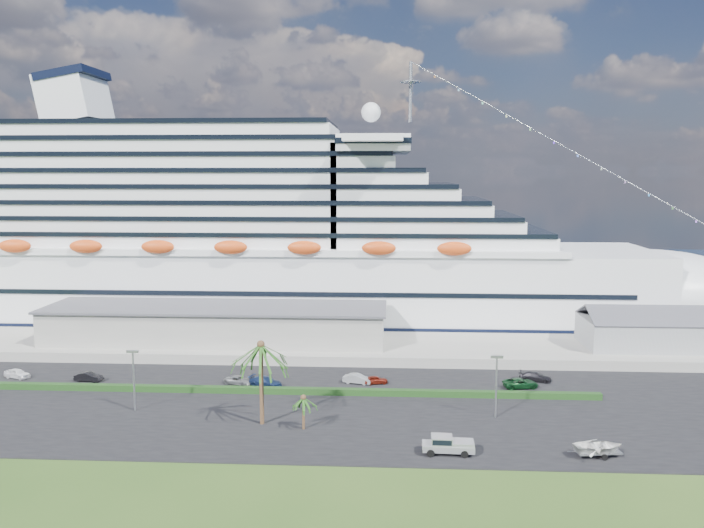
# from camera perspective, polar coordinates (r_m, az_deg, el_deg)

# --- Properties ---
(ground) EXTENTS (420.00, 420.00, 0.00)m
(ground) POSITION_cam_1_polar(r_m,az_deg,el_deg) (85.37, -1.17, -14.29)
(ground) COLOR #294918
(ground) RESTS_ON ground
(asphalt_lot) EXTENTS (140.00, 38.00, 0.12)m
(asphalt_lot) POSITION_cam_1_polar(r_m,az_deg,el_deg) (95.62, -0.65, -11.80)
(asphalt_lot) COLOR black
(asphalt_lot) RESTS_ON ground
(wharf) EXTENTS (240.00, 20.00, 1.80)m
(wharf) POSITION_cam_1_polar(r_m,az_deg,el_deg) (123.08, 0.26, -6.93)
(wharf) COLOR gray
(wharf) RESTS_ON ground
(water) EXTENTS (420.00, 160.00, 0.02)m
(water) POSITION_cam_1_polar(r_m,az_deg,el_deg) (211.46, 1.51, -1.01)
(water) COLOR black
(water) RESTS_ON ground
(cruise_ship) EXTENTS (191.00, 38.00, 54.00)m
(cruise_ship) POSITION_cam_1_polar(r_m,az_deg,el_deg) (146.39, -7.70, 1.63)
(cruise_ship) COLOR silver
(cruise_ship) RESTS_ON ground
(terminal_building) EXTENTS (61.00, 15.00, 6.30)m
(terminal_building) POSITION_cam_1_polar(r_m,az_deg,el_deg) (125.85, -11.22, -4.83)
(terminal_building) COLOR gray
(terminal_building) RESTS_ON wharf
(port_shed) EXTENTS (24.00, 12.31, 7.37)m
(port_shed) POSITION_cam_1_polar(r_m,az_deg,el_deg) (130.43, 23.82, -5.18)
(port_shed) COLOR gray
(port_shed) RESTS_ON wharf
(hedge) EXTENTS (88.00, 1.10, 0.90)m
(hedge) POSITION_cam_1_polar(r_m,az_deg,el_deg) (100.98, -5.07, -10.45)
(hedge) COLOR black
(hedge) RESTS_ON asphalt_lot
(lamp_post_left) EXTENTS (1.60, 0.35, 8.27)m
(lamp_post_left) POSITION_cam_1_polar(r_m,az_deg,el_deg) (97.10, -17.70, -8.59)
(lamp_post_left) COLOR gray
(lamp_post_left) RESTS_ON asphalt_lot
(lamp_post_right) EXTENTS (1.60, 0.35, 8.27)m
(lamp_post_right) POSITION_cam_1_polar(r_m,az_deg,el_deg) (91.98, 11.91, -9.30)
(lamp_post_right) COLOR gray
(lamp_post_right) RESTS_ON asphalt_lot
(palm_tall) EXTENTS (8.82, 8.82, 11.13)m
(palm_tall) POSITION_cam_1_polar(r_m,az_deg,el_deg) (87.49, -7.58, -7.45)
(palm_tall) COLOR #47301E
(palm_tall) RESTS_ON ground
(palm_short) EXTENTS (3.53, 3.53, 4.56)m
(palm_short) POSITION_cam_1_polar(r_m,az_deg,el_deg) (86.86, -4.06, -11.34)
(palm_short) COLOR #47301E
(palm_short) RESTS_ON ground
(parked_car_0) EXTENTS (4.55, 2.92, 1.44)m
(parked_car_0) POSITION_cam_1_polar(r_m,az_deg,el_deg) (119.74, -26.07, -8.17)
(parked_car_0) COLOR white
(parked_car_0) RESTS_ON asphalt_lot
(parked_car_1) EXTENTS (4.35, 1.85, 1.40)m
(parked_car_1) POSITION_cam_1_polar(r_m,az_deg,el_deg) (113.61, -21.05, -8.75)
(parked_car_1) COLOR black
(parked_car_1) RESTS_ON asphalt_lot
(parked_car_2) EXTENTS (4.81, 3.24, 1.23)m
(parked_car_2) POSITION_cam_1_polar(r_m,az_deg,el_deg) (106.24, -9.38, -9.51)
(parked_car_2) COLOR gray
(parked_car_2) RESTS_ON asphalt_lot
(parked_car_3) EXTENTS (5.54, 3.75, 1.49)m
(parked_car_3) POSITION_cam_1_polar(r_m,az_deg,el_deg) (104.59, -7.20, -9.67)
(parked_car_3) COLOR #16274E
(parked_car_3) RESTS_ON asphalt_lot
(parked_car_4) EXTENTS (3.91, 2.37, 1.25)m
(parked_car_4) POSITION_cam_1_polar(r_m,az_deg,el_deg) (105.06, 1.98, -9.60)
(parked_car_4) COLOR maroon
(parked_car_4) RESTS_ON asphalt_lot
(parked_car_5) EXTENTS (4.59, 2.43, 1.44)m
(parked_car_5) POSITION_cam_1_polar(r_m,az_deg,el_deg) (105.20, 0.45, -9.52)
(parked_car_5) COLOR #A2A5A9
(parked_car_5) RESTS_ON asphalt_lot
(parked_car_6) EXTENTS (5.50, 3.21, 1.44)m
(parked_car_6) POSITION_cam_1_polar(r_m,az_deg,el_deg) (106.10, 13.84, -9.59)
(parked_car_6) COLOR #0D3718
(parked_car_6) RESTS_ON asphalt_lot
(parked_car_7) EXTENTS (5.27, 3.28, 1.42)m
(parked_car_7) POSITION_cam_1_polar(r_m,az_deg,el_deg) (110.00, 14.98, -9.02)
(parked_car_7) COLOR black
(parked_car_7) RESTS_ON asphalt_lot
(pickup_truck) EXTENTS (5.96, 2.38, 2.08)m
(pickup_truck) POSITION_cam_1_polar(r_m,az_deg,el_deg) (81.15, 7.93, -14.61)
(pickup_truck) COLOR black
(pickup_truck) RESTS_ON asphalt_lot
(boat_trailer) EXTENTS (6.47, 4.73, 1.80)m
(boat_trailer) POSITION_cam_1_polar(r_m,az_deg,el_deg) (84.34, 19.81, -14.09)
(boat_trailer) COLOR gray
(boat_trailer) RESTS_ON asphalt_lot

